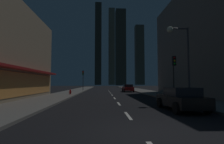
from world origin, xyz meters
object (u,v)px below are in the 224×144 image
object	(u,v)px
car_parked_near	(181,99)
fire_hydrant_far_left	(70,92)
car_parked_far	(128,88)
traffic_light_far_left	(83,76)
traffic_light_near_right	(174,68)
street_lamp_right	(179,45)

from	to	relation	value
car_parked_near	fire_hydrant_far_left	bearing A→B (deg)	124.06
car_parked_near	fire_hydrant_far_left	distance (m)	16.96
car_parked_far	fire_hydrant_far_left	xyz separation A→B (m)	(-9.50, -9.13, -0.29)
car_parked_near	traffic_light_far_left	distance (m)	27.86
traffic_light_far_left	traffic_light_near_right	bearing A→B (deg)	-62.05
traffic_light_near_right	traffic_light_far_left	distance (m)	23.47
car_parked_far	traffic_light_far_left	bearing A→B (deg)	161.55
car_parked_near	traffic_light_far_left	bearing A→B (deg)	109.14
car_parked_near	car_parked_far	world-z (taller)	same
traffic_light_near_right	car_parked_far	bearing A→B (deg)	96.13
fire_hydrant_far_left	street_lamp_right	size ratio (longest dim) A/B	0.10
traffic_light_near_right	car_parked_near	bearing A→B (deg)	-109.11
car_parked_far	street_lamp_right	bearing A→B (deg)	-84.70
traffic_light_near_right	street_lamp_right	distance (m)	2.39
street_lamp_right	traffic_light_near_right	bearing A→B (deg)	85.35
car_parked_far	fire_hydrant_far_left	world-z (taller)	car_parked_far
car_parked_near	traffic_light_near_right	world-z (taller)	traffic_light_near_right
car_parked_near	car_parked_far	size ratio (longest dim) A/B	1.00
car_parked_far	traffic_light_far_left	size ratio (longest dim) A/B	1.01
traffic_light_near_right	traffic_light_far_left	xyz separation A→B (m)	(-11.00, 20.73, 0.00)
car_parked_far	fire_hydrant_far_left	distance (m)	13.18
fire_hydrant_far_left	street_lamp_right	bearing A→B (deg)	-41.68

